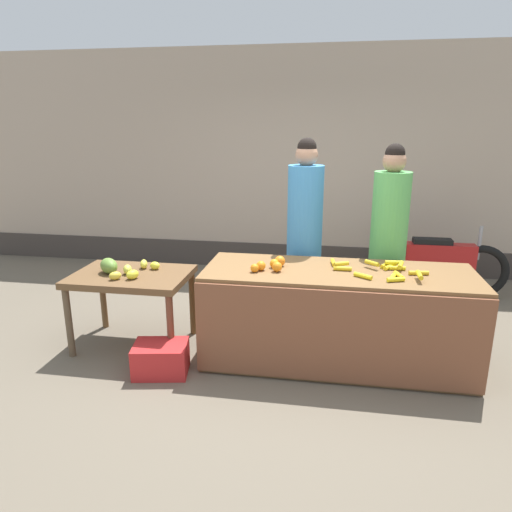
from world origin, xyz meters
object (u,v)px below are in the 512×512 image
Objects in this scene: vendor_woman_blue_shirt at (304,236)px; produce_sack at (233,294)px; produce_crate at (161,359)px; parked_motorcycle at (439,264)px; vendor_woman_green_shirt at (388,242)px.

vendor_woman_blue_shirt reaches higher than produce_sack.
vendor_woman_blue_shirt is 1.76m from produce_crate.
parked_motorcycle is 3.51m from produce_crate.
vendor_woman_green_shirt is 1.51m from parked_motorcycle.
parked_motorcycle is 3.64× the size of produce_crate.
produce_sack is (-2.30, -1.02, -0.15)m from parked_motorcycle.
vendor_woman_blue_shirt is 4.30× the size of produce_crate.
produce_sack is at bearing 173.68° from vendor_woman_green_shirt.
vendor_woman_green_shirt is 1.15× the size of parked_motorcycle.
parked_motorcycle is (1.54, 1.18, -0.55)m from vendor_woman_blue_shirt.
vendor_woman_blue_shirt is 3.72× the size of produce_sack.
parked_motorcycle is at bearing 23.94° from produce_sack.
vendor_woman_blue_shirt is 1.18× the size of parked_motorcycle.
parked_motorcycle is (0.75, 1.19, -0.53)m from vendor_woman_green_shirt.
produce_sack is at bearing -156.06° from parked_motorcycle.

